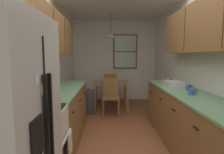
% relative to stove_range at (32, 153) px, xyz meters
% --- Properties ---
extents(ground_plane, '(12.00, 12.00, 0.00)m').
position_rel_stove_range_xyz_m(ground_plane, '(0.99, 1.61, -0.47)').
color(ground_plane, brown).
extents(wall_left, '(0.10, 9.00, 2.55)m').
position_rel_stove_range_xyz_m(wall_left, '(-0.36, 1.61, 0.80)').
color(wall_left, white).
rests_on(wall_left, ground).
extents(wall_right, '(0.10, 9.00, 2.55)m').
position_rel_stove_range_xyz_m(wall_right, '(2.34, 1.61, 0.80)').
color(wall_right, white).
rests_on(wall_right, ground).
extents(wall_back, '(4.40, 0.10, 2.55)m').
position_rel_stove_range_xyz_m(wall_back, '(0.99, 4.26, 0.80)').
color(wall_back, white).
rests_on(wall_back, ground).
extents(stove_range, '(0.66, 0.59, 1.10)m').
position_rel_stove_range_xyz_m(stove_range, '(0.00, 0.00, 0.00)').
color(stove_range, white).
rests_on(stove_range, ground).
extents(microwave_over_range, '(0.39, 0.62, 0.36)m').
position_rel_stove_range_xyz_m(microwave_over_range, '(-0.11, 0.00, 1.18)').
color(microwave_over_range, white).
extents(counter_left, '(0.64, 1.98, 0.90)m').
position_rel_stove_range_xyz_m(counter_left, '(-0.01, 1.28, -0.02)').
color(counter_left, brown).
rests_on(counter_left, ground).
extents(upper_cabinets_left, '(0.33, 2.06, 0.63)m').
position_rel_stove_range_xyz_m(upper_cabinets_left, '(-0.15, 1.23, 1.34)').
color(upper_cabinets_left, brown).
extents(counter_right, '(0.64, 3.30, 0.90)m').
position_rel_stove_range_xyz_m(counter_right, '(1.99, 0.70, -0.02)').
color(counter_right, brown).
rests_on(counter_right, ground).
extents(upper_cabinets_right, '(0.33, 2.98, 0.71)m').
position_rel_stove_range_xyz_m(upper_cabinets_right, '(2.13, 0.65, 1.38)').
color(upper_cabinets_right, brown).
extents(dining_table, '(0.90, 0.72, 0.73)m').
position_rel_stove_range_xyz_m(dining_table, '(0.86, 3.19, 0.13)').
color(dining_table, olive).
rests_on(dining_table, ground).
extents(dining_chair_near, '(0.40, 0.40, 0.90)m').
position_rel_stove_range_xyz_m(dining_chair_near, '(0.85, 2.62, 0.03)').
color(dining_chair_near, brown).
rests_on(dining_chair_near, ground).
extents(dining_chair_far, '(0.42, 0.42, 0.90)m').
position_rel_stove_range_xyz_m(dining_chair_far, '(0.85, 3.75, 0.03)').
color(dining_chair_far, brown).
rests_on(dining_chair_far, ground).
extents(pendant_light, '(0.33, 0.33, 0.64)m').
position_rel_stove_range_xyz_m(pendant_light, '(0.86, 3.19, 1.49)').
color(pendant_light, black).
extents(back_window, '(0.76, 0.05, 1.09)m').
position_rel_stove_range_xyz_m(back_window, '(1.34, 4.19, 1.09)').
color(back_window, brown).
extents(trash_bin, '(0.29, 0.29, 0.59)m').
position_rel_stove_range_xyz_m(trash_bin, '(0.29, 2.76, -0.18)').
color(trash_bin, '#3F3F42').
rests_on(trash_bin, ground).
extents(storage_canister, '(0.12, 0.12, 0.18)m').
position_rel_stove_range_xyz_m(storage_canister, '(-0.01, 0.63, 0.52)').
color(storage_canister, '#D84C19').
rests_on(storage_canister, counter_left).
extents(dish_towel, '(0.02, 0.16, 0.24)m').
position_rel_stove_range_xyz_m(dish_towel, '(0.35, 0.15, 0.03)').
color(dish_towel, beige).
extents(mug_by_coffeemaker, '(0.13, 0.09, 0.09)m').
position_rel_stove_range_xyz_m(mug_by_coffeemaker, '(1.95, 0.75, 0.47)').
color(mug_by_coffeemaker, '#335999').
rests_on(mug_by_coffeemaker, counter_right).
extents(mug_spare, '(0.11, 0.07, 0.10)m').
position_rel_stove_range_xyz_m(mug_spare, '(2.04, 1.03, 0.48)').
color(mug_spare, '#335999').
rests_on(mug_spare, counter_right).
extents(fruit_bowl, '(0.24, 0.24, 0.09)m').
position_rel_stove_range_xyz_m(fruit_bowl, '(1.97, 1.83, 0.46)').
color(fruit_bowl, '#E5D14C').
rests_on(fruit_bowl, counter_right).
extents(dish_rack, '(0.28, 0.34, 0.10)m').
position_rel_stove_range_xyz_m(dish_rack, '(1.94, 1.40, 0.48)').
color(dish_rack, silver).
rests_on(dish_rack, counter_right).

